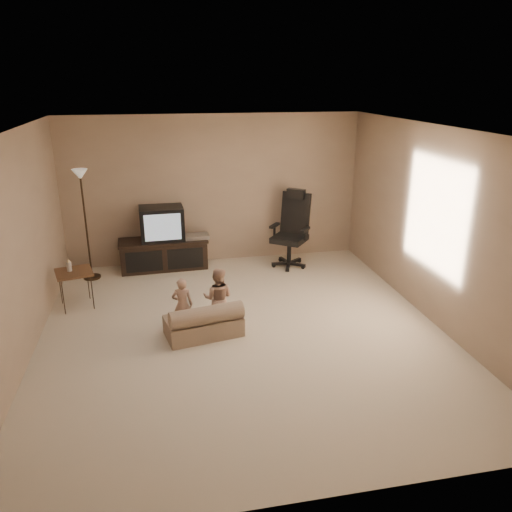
{
  "coord_description": "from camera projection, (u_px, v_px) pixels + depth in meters",
  "views": [
    {
      "loc": [
        -0.95,
        -5.56,
        3.04
      ],
      "look_at": [
        0.29,
        0.6,
        0.79
      ],
      "focal_mm": 35.0,
      "sensor_mm": 36.0,
      "label": 1
    }
  ],
  "objects": [
    {
      "name": "side_table",
      "position": [
        74.0,
        273.0,
        6.87
      ],
      "size": [
        0.58,
        0.58,
        0.71
      ],
      "rotation": [
        0.0,
        0.0,
        0.26
      ],
      "color": "brown",
      "rests_on": "floor"
    },
    {
      "name": "office_chair",
      "position": [
        291.0,
        239.0,
        8.45
      ],
      "size": [
        0.84,
        0.84,
        1.29
      ],
      "rotation": [
        0.0,
        0.0,
        -0.66
      ],
      "color": "black",
      "rests_on": "floor"
    },
    {
      "name": "floor",
      "position": [
        243.0,
        332.0,
        6.33
      ],
      "size": [
        5.5,
        5.5,
        0.0
      ],
      "primitive_type": "plane",
      "color": "beige",
      "rests_on": "ground"
    },
    {
      "name": "toddler_left",
      "position": [
        182.0,
        305.0,
        6.24
      ],
      "size": [
        0.28,
        0.22,
        0.72
      ],
      "primitive_type": "imported",
      "rotation": [
        0.0,
        0.0,
        3.03
      ],
      "color": "tan",
      "rests_on": "floor"
    },
    {
      "name": "child_sofa",
      "position": [
        204.0,
        323.0,
        6.16
      ],
      "size": [
        1.0,
        0.69,
        0.45
      ],
      "rotation": [
        0.0,
        0.0,
        0.19
      ],
      "color": "gray",
      "rests_on": "floor"
    },
    {
      "name": "tv_stand",
      "position": [
        164.0,
        243.0,
        8.32
      ],
      "size": [
        1.5,
        0.6,
        1.06
      ],
      "rotation": [
        0.0,
        0.0,
        0.04
      ],
      "color": "black",
      "rests_on": "floor"
    },
    {
      "name": "toddler_right",
      "position": [
        218.0,
        298.0,
        6.32
      ],
      "size": [
        0.44,
        0.32,
        0.81
      ],
      "primitive_type": "imported",
      "rotation": [
        0.0,
        0.0,
        2.83
      ],
      "color": "tan",
      "rests_on": "floor"
    },
    {
      "name": "room_shell",
      "position": [
        242.0,
        216.0,
        5.82
      ],
      "size": [
        5.5,
        5.5,
        5.5
      ],
      "color": "white",
      "rests_on": "floor"
    },
    {
      "name": "floor_lamp",
      "position": [
        83.0,
        200.0,
        7.6
      ],
      "size": [
        0.27,
        0.27,
        1.75
      ],
      "color": "#312215",
      "rests_on": "floor"
    }
  ]
}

